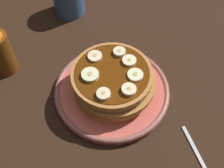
# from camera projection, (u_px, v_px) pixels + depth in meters

# --- Properties ---
(ground_plane) EXTENTS (1.40, 1.40, 0.03)m
(ground_plane) POSITION_uv_depth(u_px,v_px,m) (112.00, 98.00, 0.68)
(ground_plane) COLOR black
(plate) EXTENTS (0.25, 0.25, 0.02)m
(plate) POSITION_uv_depth(u_px,v_px,m) (112.00, 91.00, 0.66)
(plate) COLOR #CC594C
(plate) RESTS_ON ground_plane
(pancake_stack) EXTENTS (0.18, 0.18, 0.06)m
(pancake_stack) POSITION_uv_depth(u_px,v_px,m) (112.00, 81.00, 0.63)
(pancake_stack) COLOR #CE8C4B
(pancake_stack) RESTS_ON plate
(banana_slice_0) EXTENTS (0.03, 0.03, 0.01)m
(banana_slice_0) POSITION_uv_depth(u_px,v_px,m) (101.00, 94.00, 0.57)
(banana_slice_0) COLOR #F7E0B5
(banana_slice_0) RESTS_ON pancake_stack
(banana_slice_1) EXTENTS (0.04, 0.04, 0.01)m
(banana_slice_1) POSITION_uv_depth(u_px,v_px,m) (90.00, 75.00, 0.60)
(banana_slice_1) COLOR #EEEDB7
(banana_slice_1) RESTS_ON pancake_stack
(banana_slice_2) EXTENTS (0.03, 0.03, 0.01)m
(banana_slice_2) POSITION_uv_depth(u_px,v_px,m) (135.00, 75.00, 0.60)
(banana_slice_2) COLOR #EBEFBB
(banana_slice_2) RESTS_ON pancake_stack
(banana_slice_3) EXTENTS (0.03, 0.03, 0.01)m
(banana_slice_3) POSITION_uv_depth(u_px,v_px,m) (117.00, 52.00, 0.63)
(banana_slice_3) COLOR beige
(banana_slice_3) RESTS_ON pancake_stack
(banana_slice_4) EXTENTS (0.03, 0.03, 0.01)m
(banana_slice_4) POSITION_uv_depth(u_px,v_px,m) (95.00, 56.00, 0.63)
(banana_slice_4) COLOR #F8E0B6
(banana_slice_4) RESTS_ON pancake_stack
(banana_slice_5) EXTENTS (0.03, 0.03, 0.01)m
(banana_slice_5) POSITION_uv_depth(u_px,v_px,m) (129.00, 90.00, 0.58)
(banana_slice_5) COLOR #FEE0BA
(banana_slice_5) RESTS_ON pancake_stack
(banana_slice_6) EXTENTS (0.03, 0.03, 0.01)m
(banana_slice_6) POSITION_uv_depth(u_px,v_px,m) (129.00, 61.00, 0.62)
(banana_slice_6) COLOR #FDEBBD
(banana_slice_6) RESTS_ON pancake_stack
(fork) EXTENTS (0.11, 0.08, 0.01)m
(fork) POSITION_uv_depth(u_px,v_px,m) (200.00, 159.00, 0.58)
(fork) COLOR silver
(fork) RESTS_ON ground_plane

